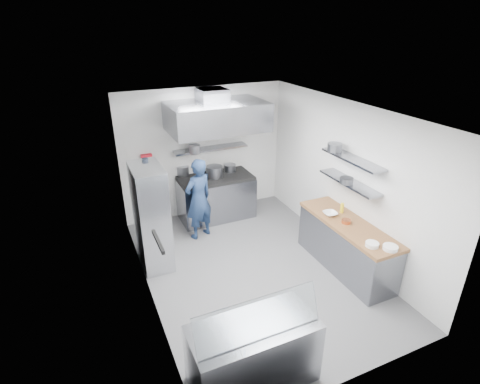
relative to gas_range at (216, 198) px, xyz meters
name	(u,v)px	position (x,y,z in m)	size (l,w,h in m)	color
floor	(254,269)	(-0.10, -2.10, -0.45)	(5.00, 5.00, 0.00)	#48484A
ceiling	(257,111)	(-0.10, -2.10, 2.35)	(5.00, 5.00, 0.00)	silver
wall_back	(204,152)	(-0.10, 0.40, 0.95)	(3.60, 0.02, 2.80)	white
wall_front	(359,290)	(-0.10, -4.60, 0.95)	(3.60, 0.02, 2.80)	white
wall_left	(143,220)	(-1.90, -2.10, 0.95)	(5.00, 0.02, 2.80)	white
wall_right	(345,180)	(1.70, -2.10, 0.95)	(5.00, 0.02, 2.80)	white
gas_range	(216,198)	(0.00, 0.00, 0.00)	(1.60, 0.80, 0.90)	gray
cooktop	(216,178)	(0.00, 0.00, 0.48)	(1.57, 0.78, 0.06)	black
stock_pot_left	(183,171)	(-0.60, 0.38, 0.61)	(0.26, 0.26, 0.20)	slate
stock_pot_mid	(214,172)	(-0.02, 0.01, 0.63)	(0.35, 0.35, 0.24)	slate
stock_pot_right	(230,168)	(0.41, 0.18, 0.59)	(0.26, 0.26, 0.16)	slate
over_range_shelf	(211,149)	(0.00, 0.24, 1.07)	(1.60, 0.30, 0.04)	gray
shelf_pot_a	(195,149)	(-0.43, 0.02, 1.18)	(0.23, 0.23, 0.18)	slate
extractor_hood	(217,116)	(0.00, -0.18, 1.85)	(1.90, 1.15, 0.55)	gray
hood_duct	(212,95)	(0.00, 0.05, 2.23)	(0.55, 0.55, 0.24)	slate
red_firebox	(147,160)	(-1.35, 0.34, 0.97)	(0.22, 0.10, 0.26)	red
chef	(199,199)	(-0.60, -0.64, 0.38)	(0.60, 0.40, 1.66)	navy
wire_rack	(151,217)	(-1.63, -1.17, 0.48)	(0.50, 0.90, 1.85)	silver
rack_bin_a	(150,219)	(-1.63, -0.99, 0.35)	(0.18, 0.22, 0.20)	white
rack_bin_b	(143,186)	(-1.63, -0.62, 0.85)	(0.16, 0.20, 0.18)	yellow
rack_jar	(145,163)	(-1.58, -0.87, 1.35)	(0.11, 0.11, 0.18)	black
knife_strip	(158,241)	(-1.88, -3.00, 1.10)	(0.04, 0.55, 0.05)	black
prep_counter_base	(346,247)	(1.38, -2.70, -0.03)	(0.62, 2.00, 0.84)	gray
prep_counter_top	(349,224)	(1.38, -2.70, 0.42)	(0.65, 2.04, 0.06)	brown
plate_stack_a	(390,248)	(1.42, -3.60, 0.48)	(0.22, 0.22, 0.06)	white
plate_stack_b	(372,244)	(1.23, -3.41, 0.48)	(0.20, 0.20, 0.06)	white
copper_pan	(346,221)	(1.33, -2.68, 0.48)	(0.16, 0.16, 0.06)	#D66D3C
squeeze_bottle	(342,208)	(1.50, -2.35, 0.54)	(0.06, 0.06, 0.18)	yellow
mixing_bowl	(330,214)	(1.25, -2.34, 0.48)	(0.24, 0.24, 0.06)	white
wall_shelf_lower	(349,182)	(1.54, -2.40, 1.05)	(0.30, 1.30, 0.04)	gray
wall_shelf_upper	(352,159)	(1.54, -2.40, 1.47)	(0.30, 1.30, 0.04)	gray
shelf_pot_c	(347,181)	(1.43, -2.45, 1.12)	(0.23, 0.23, 0.10)	slate
shelf_pot_d	(335,147)	(1.48, -1.99, 1.56)	(0.25, 0.25, 0.14)	slate
display_case	(253,354)	(-1.10, -4.10, -0.03)	(1.50, 0.70, 0.85)	gray
display_glass	(259,319)	(-1.10, -4.22, 0.62)	(1.47, 0.02, 0.45)	silver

